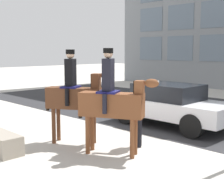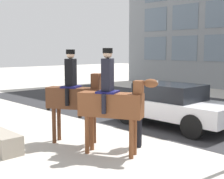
% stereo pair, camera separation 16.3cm
% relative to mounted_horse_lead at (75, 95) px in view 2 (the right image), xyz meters
% --- Properties ---
extents(ground_plane, '(80.00, 80.00, 0.00)m').
position_rel_mounted_horse_lead_xyz_m(ground_plane, '(0.66, 1.51, -1.33)').
color(ground_plane, beige).
extents(road_surface, '(24.20, 8.50, 0.01)m').
position_rel_mounted_horse_lead_xyz_m(road_surface, '(0.66, 6.26, -1.33)').
color(road_surface, '#2D2D30').
rests_on(road_surface, ground_plane).
extents(mounted_horse_lead, '(1.71, 1.18, 2.56)m').
position_rel_mounted_horse_lead_xyz_m(mounted_horse_lead, '(0.00, 0.00, 0.00)').
color(mounted_horse_lead, '#59331E').
rests_on(mounted_horse_lead, ground_plane).
extents(mounted_horse_companion, '(1.86, 1.16, 2.59)m').
position_rel_mounted_horse_lead_xyz_m(mounted_horse_companion, '(1.37, 0.08, -0.02)').
color(mounted_horse_companion, brown).
rests_on(mounted_horse_companion, ground_plane).
extents(pedestrian_bystander, '(0.69, 0.81, 1.74)m').
position_rel_mounted_horse_lead_xyz_m(pedestrian_bystander, '(1.41, 1.01, -0.30)').
color(pedestrian_bystander, black).
rests_on(pedestrian_bystander, ground_plane).
extents(street_car_near_lane, '(4.16, 1.82, 1.43)m').
position_rel_mounted_horse_lead_xyz_m(street_car_near_lane, '(0.69, 3.49, -0.57)').
color(street_car_near_lane, silver).
rests_on(street_car_near_lane, ground_plane).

